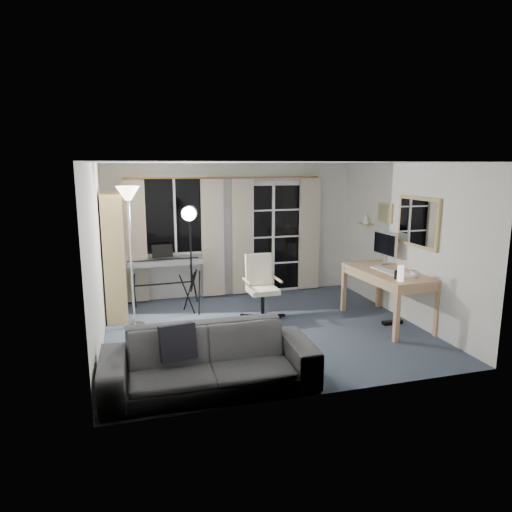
{
  "coord_description": "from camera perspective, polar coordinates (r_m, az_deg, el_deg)",
  "views": [
    {
      "loc": [
        -1.85,
        -6.06,
        2.36
      ],
      "look_at": [
        -0.03,
        0.35,
        1.04
      ],
      "focal_mm": 32.0,
      "sensor_mm": 36.0,
      "label": 1
    }
  ],
  "objects": [
    {
      "name": "desk_clutter",
      "position": [
        6.93,
        16.78,
        -3.66
      ],
      "size": [
        0.45,
        0.93,
        1.03
      ],
      "rotation": [
        0.0,
        0.0,
        0.05
      ],
      "color": "white",
      "rests_on": "desk"
    },
    {
      "name": "curtains",
      "position": [
        8.22,
        -3.62,
        2.37
      ],
      "size": [
        3.6,
        0.07,
        2.13
      ],
      "color": "gold",
      "rests_on": "floor"
    },
    {
      "name": "monitor",
      "position": [
        7.54,
        15.83,
        1.33
      ],
      "size": [
        0.2,
        0.58,
        0.51
      ],
      "rotation": [
        0.0,
        0.0,
        0.05
      ],
      "color": "silver",
      "rests_on": "desk"
    },
    {
      "name": "window",
      "position": [
        8.12,
        -10.13,
        4.99
      ],
      "size": [
        1.2,
        0.08,
        1.4
      ],
      "color": "white",
      "rests_on": "floor"
    },
    {
      "name": "wall_shelf",
      "position": [
        8.22,
        13.54,
        4.28
      ],
      "size": [
        0.16,
        0.3,
        0.18
      ],
      "color": "tan",
      "rests_on": "floor"
    },
    {
      "name": "framed_print",
      "position": [
        7.8,
        15.84,
        5.23
      ],
      "size": [
        0.03,
        0.42,
        0.32
      ],
      "color": "tan",
      "rests_on": "floor"
    },
    {
      "name": "torchiere_lamp",
      "position": [
        6.75,
        -15.61,
        4.96
      ],
      "size": [
        0.44,
        0.44,
        2.08
      ],
      "rotation": [
        0.0,
        0.0,
        -0.43
      ],
      "color": "#B2B2B7",
      "rests_on": "floor"
    },
    {
      "name": "office_chair",
      "position": [
        7.1,
        0.55,
        -3.14
      ],
      "size": [
        0.67,
        0.7,
        1.01
      ],
      "rotation": [
        0.0,
        0.0,
        0.02
      ],
      "color": "black",
      "rests_on": "floor"
    },
    {
      "name": "keyboard_piano",
      "position": [
        7.94,
        -11.5,
        -0.84
      ],
      "size": [
        1.34,
        0.68,
        0.96
      ],
      "rotation": [
        0.0,
        0.0,
        0.04
      ],
      "color": "black",
      "rests_on": "floor"
    },
    {
      "name": "sofa",
      "position": [
        4.96,
        -5.87,
        -11.6
      ],
      "size": [
        2.27,
        0.71,
        0.88
      ],
      "rotation": [
        0.0,
        0.0,
        -0.02
      ],
      "color": "#2C2D2E",
      "rests_on": "floor"
    },
    {
      "name": "desk",
      "position": [
        7.14,
        16.2,
        -2.57
      ],
      "size": [
        0.83,
        1.55,
        0.81
      ],
      "rotation": [
        0.0,
        0.0,
        0.05
      ],
      "color": "tan",
      "rests_on": "floor"
    },
    {
      "name": "mug",
      "position": [
        6.75,
        19.22,
        -2.08
      ],
      "size": [
        0.14,
        0.11,
        0.13
      ],
      "primitive_type": "imported",
      "rotation": [
        0.0,
        0.0,
        0.05
      ],
      "color": "silver",
      "rests_on": "desk"
    },
    {
      "name": "wall_mirror",
      "position": [
        7.06,
        19.59,
        4.0
      ],
      "size": [
        0.04,
        0.94,
        0.74
      ],
      "color": "tan",
      "rests_on": "floor"
    },
    {
      "name": "studio_light",
      "position": [
        7.2,
        -8.29,
        3.73
      ],
      "size": [
        0.38,
        0.38,
        1.79
      ],
      "rotation": [
        0.0,
        0.0,
        -0.25
      ],
      "color": "black",
      "rests_on": "floor"
    },
    {
      "name": "french_door",
      "position": [
        8.55,
        2.08,
        2.26
      ],
      "size": [
        1.32,
        0.09,
        2.11
      ],
      "color": "white",
      "rests_on": "floor"
    },
    {
      "name": "bookshelf",
      "position": [
        7.44,
        -17.63,
        -0.42
      ],
      "size": [
        0.35,
        0.92,
        1.95
      ],
      "rotation": [
        0.0,
        0.0,
        0.05
      ],
      "color": "tan",
      "rests_on": "floor"
    },
    {
      "name": "floor",
      "position": [
        6.76,
        1.09,
        -9.27
      ],
      "size": [
        4.5,
        4.0,
        0.02
      ],
      "primitive_type": "cube",
      "color": "#35414E",
      "rests_on": "ground"
    }
  ]
}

